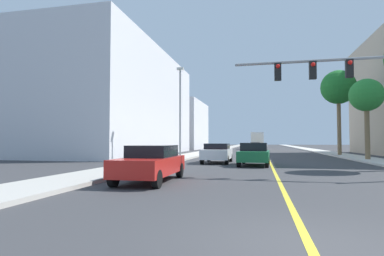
{
  "coord_description": "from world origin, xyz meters",
  "views": [
    {
      "loc": [
        -0.74,
        -5.0,
        1.63
      ],
      "look_at": [
        -6.6,
        21.43,
        2.78
      ],
      "focal_mm": 28.67,
      "sensor_mm": 36.0,
      "label": 1
    }
  ],
  "objects_px": {
    "traffic_signal_mast": "(366,80)",
    "palm_far": "(338,88)",
    "palm_mid": "(366,96)",
    "car_green": "(254,154)",
    "car_red": "(151,162)",
    "car_white": "(217,153)",
    "delivery_truck": "(257,140)",
    "car_yellow": "(255,146)",
    "street_lamp": "(180,108)"
  },
  "relations": [
    {
      "from": "traffic_signal_mast",
      "to": "street_lamp",
      "type": "bearing_deg",
      "value": 139.39
    },
    {
      "from": "car_white",
      "to": "delivery_truck",
      "type": "bearing_deg",
      "value": 86.06
    },
    {
      "from": "traffic_signal_mast",
      "to": "car_green",
      "type": "xyz_separation_m",
      "value": [
        -5.14,
        5.63,
        -3.64
      ]
    },
    {
      "from": "street_lamp",
      "to": "car_yellow",
      "type": "bearing_deg",
      "value": 79.45
    },
    {
      "from": "palm_mid",
      "to": "car_green",
      "type": "relative_size",
      "value": 1.57
    },
    {
      "from": "car_green",
      "to": "car_yellow",
      "type": "bearing_deg",
      "value": 93.54
    },
    {
      "from": "traffic_signal_mast",
      "to": "street_lamp",
      "type": "height_order",
      "value": "street_lamp"
    },
    {
      "from": "car_red",
      "to": "car_green",
      "type": "height_order",
      "value": "car_green"
    },
    {
      "from": "traffic_signal_mast",
      "to": "car_white",
      "type": "bearing_deg",
      "value": 136.29
    },
    {
      "from": "street_lamp",
      "to": "palm_mid",
      "type": "height_order",
      "value": "street_lamp"
    },
    {
      "from": "palm_mid",
      "to": "delivery_truck",
      "type": "distance_m",
      "value": 37.03
    },
    {
      "from": "palm_far",
      "to": "car_white",
      "type": "height_order",
      "value": "palm_far"
    },
    {
      "from": "palm_far",
      "to": "car_green",
      "type": "relative_size",
      "value": 2.18
    },
    {
      "from": "traffic_signal_mast",
      "to": "car_yellow",
      "type": "xyz_separation_m",
      "value": [
        -5.62,
        40.38,
        -3.69
      ]
    },
    {
      "from": "traffic_signal_mast",
      "to": "palm_far",
      "type": "xyz_separation_m",
      "value": [
        3.61,
        20.4,
        2.96
      ]
    },
    {
      "from": "palm_mid",
      "to": "palm_far",
      "type": "distance_m",
      "value": 8.33
    },
    {
      "from": "street_lamp",
      "to": "car_red",
      "type": "distance_m",
      "value": 13.87
    },
    {
      "from": "street_lamp",
      "to": "palm_mid",
      "type": "bearing_deg",
      "value": 9.83
    },
    {
      "from": "traffic_signal_mast",
      "to": "palm_mid",
      "type": "bearing_deg",
      "value": 72.76
    },
    {
      "from": "car_white",
      "to": "car_green",
      "type": "height_order",
      "value": "car_green"
    },
    {
      "from": "palm_far",
      "to": "car_green",
      "type": "height_order",
      "value": "palm_far"
    },
    {
      "from": "car_white",
      "to": "car_green",
      "type": "bearing_deg",
      "value": -35.21
    },
    {
      "from": "car_white",
      "to": "car_yellow",
      "type": "xyz_separation_m",
      "value": [
        2.27,
        32.83,
        -0.03
      ]
    },
    {
      "from": "traffic_signal_mast",
      "to": "car_red",
      "type": "distance_m",
      "value": 10.39
    },
    {
      "from": "palm_mid",
      "to": "car_yellow",
      "type": "height_order",
      "value": "palm_mid"
    },
    {
      "from": "car_red",
      "to": "car_green",
      "type": "xyz_separation_m",
      "value": [
        3.94,
        9.1,
        0.02
      ]
    },
    {
      "from": "car_yellow",
      "to": "car_red",
      "type": "bearing_deg",
      "value": -95.07
    },
    {
      "from": "street_lamp",
      "to": "car_red",
      "type": "xyz_separation_m",
      "value": [
        2.25,
        -13.19,
        -3.67
      ]
    },
    {
      "from": "delivery_truck",
      "to": "traffic_signal_mast",
      "type": "bearing_deg",
      "value": -85.32
    },
    {
      "from": "delivery_truck",
      "to": "street_lamp",
      "type": "bearing_deg",
      "value": -100.54
    },
    {
      "from": "car_white",
      "to": "traffic_signal_mast",
      "type": "bearing_deg",
      "value": -44.05
    },
    {
      "from": "street_lamp",
      "to": "palm_mid",
      "type": "relative_size",
      "value": 1.17
    },
    {
      "from": "street_lamp",
      "to": "delivery_truck",
      "type": "bearing_deg",
      "value": 81.12
    },
    {
      "from": "palm_mid",
      "to": "palm_far",
      "type": "xyz_separation_m",
      "value": [
        -0.22,
        8.06,
        2.08
      ]
    },
    {
      "from": "street_lamp",
      "to": "car_white",
      "type": "height_order",
      "value": "street_lamp"
    },
    {
      "from": "traffic_signal_mast",
      "to": "car_green",
      "type": "distance_m",
      "value": 8.45
    },
    {
      "from": "car_white",
      "to": "car_red",
      "type": "bearing_deg",
      "value": -96.45
    },
    {
      "from": "car_yellow",
      "to": "car_green",
      "type": "bearing_deg",
      "value": -89.77
    },
    {
      "from": "car_red",
      "to": "car_yellow",
      "type": "height_order",
      "value": "car_red"
    },
    {
      "from": "palm_mid",
      "to": "car_green",
      "type": "distance_m",
      "value": 12.08
    },
    {
      "from": "street_lamp",
      "to": "car_red",
      "type": "bearing_deg",
      "value": -80.31
    },
    {
      "from": "palm_far",
      "to": "car_red",
      "type": "xyz_separation_m",
      "value": [
        -12.68,
        -23.87,
        -6.62
      ]
    },
    {
      "from": "street_lamp",
      "to": "delivery_truck",
      "type": "height_order",
      "value": "street_lamp"
    },
    {
      "from": "traffic_signal_mast",
      "to": "palm_mid",
      "type": "relative_size",
      "value": 1.39
    },
    {
      "from": "palm_far",
      "to": "delivery_truck",
      "type": "xyz_separation_m",
      "value": [
        -8.95,
        27.64,
        -5.64
      ]
    },
    {
      "from": "car_green",
      "to": "delivery_truck",
      "type": "height_order",
      "value": "delivery_truck"
    },
    {
      "from": "traffic_signal_mast",
      "to": "palm_far",
      "type": "height_order",
      "value": "palm_far"
    },
    {
      "from": "car_white",
      "to": "delivery_truck",
      "type": "height_order",
      "value": "delivery_truck"
    },
    {
      "from": "palm_far",
      "to": "car_white",
      "type": "bearing_deg",
      "value": -131.83
    },
    {
      "from": "palm_mid",
      "to": "delivery_truck",
      "type": "bearing_deg",
      "value": 104.41
    }
  ]
}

